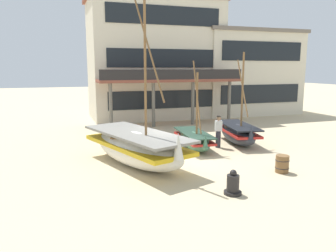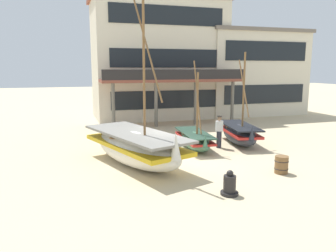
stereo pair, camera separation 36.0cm
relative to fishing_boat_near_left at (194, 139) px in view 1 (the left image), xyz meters
The scene contains 9 objects.
ground_plane 2.45m from the fishing_boat_near_left, 133.71° to the right, with size 120.00×120.00×0.00m, color #CCB78E.
fishing_boat_near_left is the anchor object (origin of this frame).
fishing_boat_centre_large 3.98m from the fishing_boat_near_left, 150.90° to the right, with size 3.88×6.20×7.99m.
fishing_boat_far_right 2.77m from the fishing_boat_near_left, ahead, with size 2.03×4.00×4.93m.
fisherman_by_hull 1.36m from the fishing_boat_near_left, ahead, with size 0.40×0.30×1.68m.
capstan_winch 6.34m from the fishing_boat_near_left, 101.39° to the right, with size 0.59×0.59×0.84m.
wooden_barrel 5.12m from the fishing_boat_near_left, 69.68° to the right, with size 0.56×0.56×0.70m.
harbor_building_main 12.36m from the fishing_boat_near_left, 83.46° to the left, with size 10.89×8.01×9.64m.
harbor_building_annex 15.54m from the fishing_boat_near_left, 49.90° to the left, with size 9.33×6.34×7.36m.
Camera 1 is at (-4.97, -13.64, 4.15)m, focal length 35.34 mm.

